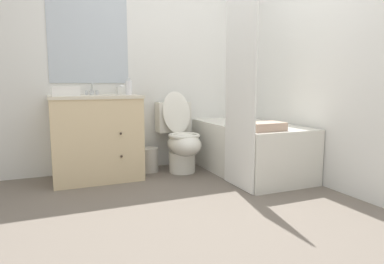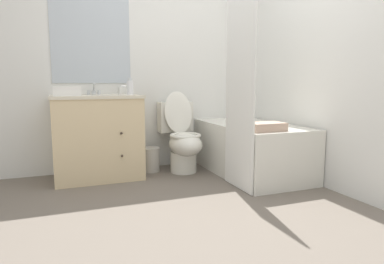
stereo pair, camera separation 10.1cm
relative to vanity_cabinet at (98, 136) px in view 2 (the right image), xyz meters
name	(u,v)px [view 2 (the right image)]	position (x,y,z in m)	size (l,w,h in m)	color
ground_plane	(217,210)	(0.75, -1.29, -0.44)	(14.00, 14.00, 0.00)	#6B6056
wall_back	(159,59)	(0.75, 0.31, 0.81)	(8.00, 0.06, 2.50)	silver
wall_right	(290,58)	(1.98, -0.50, 0.81)	(0.05, 2.57, 2.50)	silver
vanity_cabinet	(98,136)	(0.00, 0.00, 0.00)	(0.88, 0.61, 0.86)	beige
sink_faucet	(94,91)	(0.00, 0.20, 0.45)	(0.14, 0.12, 0.12)	silver
toilet	(182,139)	(0.90, -0.06, -0.07)	(0.39, 0.69, 0.89)	silver
bathtub	(251,148)	(1.57, -0.42, -0.17)	(0.75, 1.41, 0.54)	silver
shower_curtain	(240,83)	(1.18, -0.85, 0.54)	(0.02, 0.51, 1.95)	white
wastebasket	(150,159)	(0.57, 0.07, -0.31)	(0.21, 0.21, 0.27)	#B7B2A8
tissue_box	(124,91)	(0.31, 0.16, 0.46)	(0.11, 0.12, 0.10)	white
soap_dispenser	(130,87)	(0.35, -0.01, 0.50)	(0.07, 0.07, 0.17)	silver
hand_towel_folded	(67,91)	(-0.28, -0.18, 0.46)	(0.25, 0.17, 0.09)	white
bath_towel_folded	(265,127)	(1.40, -0.94, 0.14)	(0.34, 0.23, 0.08)	tan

